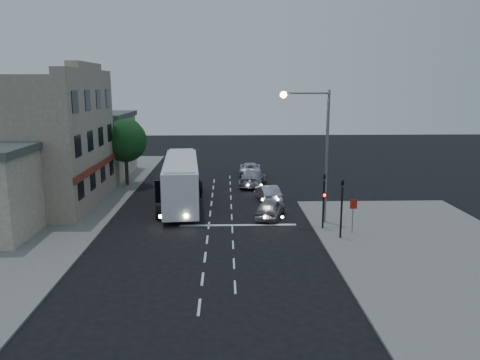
{
  "coord_description": "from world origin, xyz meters",
  "views": [
    {
      "loc": [
        1.2,
        -28.8,
        9.49
      ],
      "look_at": [
        2.28,
        6.71,
        2.2
      ],
      "focal_mm": 35.0,
      "sensor_mm": 36.0,
      "label": 1
    }
  ],
  "objects_px": {
    "car_suv": "(270,208)",
    "traffic_signal_side": "(342,202)",
    "regulatory_sign": "(353,210)",
    "tour_bus": "(181,180)",
    "car_sedan_c": "(250,169)",
    "traffic_signal_main": "(324,194)",
    "street_tree": "(125,139)",
    "streetlight": "(317,141)",
    "car_sedan_b": "(253,178)",
    "car_sedan_a": "(268,193)"
  },
  "relations": [
    {
      "from": "tour_bus",
      "to": "regulatory_sign",
      "type": "relative_size",
      "value": 5.61
    },
    {
      "from": "tour_bus",
      "to": "car_sedan_a",
      "type": "relative_size",
      "value": 3.01
    },
    {
      "from": "car_sedan_c",
      "to": "streetlight",
      "type": "xyz_separation_m",
      "value": [
        3.58,
        -17.9,
        5.07
      ]
    },
    {
      "from": "car_sedan_b",
      "to": "traffic_signal_main",
      "type": "bearing_deg",
      "value": 117.39
    },
    {
      "from": "car_sedan_a",
      "to": "street_tree",
      "type": "height_order",
      "value": "street_tree"
    },
    {
      "from": "tour_bus",
      "to": "street_tree",
      "type": "height_order",
      "value": "street_tree"
    },
    {
      "from": "car_sedan_c",
      "to": "traffic_signal_side",
      "type": "bearing_deg",
      "value": 104.23
    },
    {
      "from": "traffic_signal_main",
      "to": "street_tree",
      "type": "relative_size",
      "value": 0.66
    },
    {
      "from": "regulatory_sign",
      "to": "traffic_signal_side",
      "type": "bearing_deg",
      "value": -136.08
    },
    {
      "from": "car_sedan_a",
      "to": "car_suv",
      "type": "bearing_deg",
      "value": 78.31
    },
    {
      "from": "traffic_signal_main",
      "to": "streetlight",
      "type": "xyz_separation_m",
      "value": [
        -0.26,
        1.42,
        3.31
      ]
    },
    {
      "from": "car_sedan_c",
      "to": "street_tree",
      "type": "bearing_deg",
      "value": 25.17
    },
    {
      "from": "traffic_signal_main",
      "to": "traffic_signal_side",
      "type": "distance_m",
      "value": 2.1
    },
    {
      "from": "car_sedan_b",
      "to": "traffic_signal_side",
      "type": "bearing_deg",
      "value": 117.9
    },
    {
      "from": "car_sedan_b",
      "to": "street_tree",
      "type": "xyz_separation_m",
      "value": [
        -11.96,
        0.32,
        3.74
      ]
    },
    {
      "from": "tour_bus",
      "to": "car_sedan_a",
      "type": "distance_m",
      "value": 7.2
    },
    {
      "from": "tour_bus",
      "to": "traffic_signal_side",
      "type": "xyz_separation_m",
      "value": [
        10.68,
        -8.97,
        0.4
      ]
    },
    {
      "from": "car_sedan_b",
      "to": "traffic_signal_main",
      "type": "xyz_separation_m",
      "value": [
        3.85,
        -13.93,
        1.67
      ]
    },
    {
      "from": "tour_bus",
      "to": "traffic_signal_side",
      "type": "distance_m",
      "value": 13.95
    },
    {
      "from": "traffic_signal_side",
      "to": "street_tree",
      "type": "xyz_separation_m",
      "value": [
        -16.51,
        16.22,
        2.08
      ]
    },
    {
      "from": "regulatory_sign",
      "to": "car_sedan_b",
      "type": "bearing_deg",
      "value": 110.38
    },
    {
      "from": "street_tree",
      "to": "traffic_signal_side",
      "type": "bearing_deg",
      "value": -44.5
    },
    {
      "from": "car_sedan_c",
      "to": "traffic_signal_main",
      "type": "height_order",
      "value": "traffic_signal_main"
    },
    {
      "from": "tour_bus",
      "to": "car_sedan_c",
      "type": "height_order",
      "value": "tour_bus"
    },
    {
      "from": "car_suv",
      "to": "streetlight",
      "type": "distance_m",
      "value": 6.05
    },
    {
      "from": "tour_bus",
      "to": "car_sedan_a",
      "type": "xyz_separation_m",
      "value": [
        7.01,
        0.96,
        -1.35
      ]
    },
    {
      "from": "car_sedan_b",
      "to": "tour_bus",
      "type": "bearing_deg",
      "value": 60.45
    },
    {
      "from": "traffic_signal_side",
      "to": "streetlight",
      "type": "distance_m",
      "value": 4.84
    },
    {
      "from": "street_tree",
      "to": "tour_bus",
      "type": "bearing_deg",
      "value": -51.19
    },
    {
      "from": "traffic_signal_side",
      "to": "streetlight",
      "type": "bearing_deg",
      "value": 105.7
    },
    {
      "from": "car_sedan_c",
      "to": "traffic_signal_main",
      "type": "distance_m",
      "value": 19.77
    },
    {
      "from": "car_sedan_c",
      "to": "tour_bus",
      "type": "bearing_deg",
      "value": 65.72
    },
    {
      "from": "tour_bus",
      "to": "regulatory_sign",
      "type": "height_order",
      "value": "tour_bus"
    },
    {
      "from": "tour_bus",
      "to": "car_suv",
      "type": "bearing_deg",
      "value": -34.99
    },
    {
      "from": "traffic_signal_main",
      "to": "streetlight",
      "type": "distance_m",
      "value": 3.61
    },
    {
      "from": "tour_bus",
      "to": "regulatory_sign",
      "type": "bearing_deg",
      "value": -39.02
    },
    {
      "from": "tour_bus",
      "to": "regulatory_sign",
      "type": "xyz_separation_m",
      "value": [
        11.68,
        -8.01,
        -0.42
      ]
    },
    {
      "from": "car_suv",
      "to": "car_sedan_a",
      "type": "height_order",
      "value": "car_suv"
    },
    {
      "from": "traffic_signal_main",
      "to": "street_tree",
      "type": "height_order",
      "value": "street_tree"
    },
    {
      "from": "street_tree",
      "to": "streetlight",
      "type": "bearing_deg",
      "value": -39.51
    },
    {
      "from": "car_sedan_c",
      "to": "street_tree",
      "type": "relative_size",
      "value": 0.77
    },
    {
      "from": "car_sedan_b",
      "to": "streetlight",
      "type": "relative_size",
      "value": 0.58
    },
    {
      "from": "car_sedan_a",
      "to": "car_sedan_b",
      "type": "xyz_separation_m",
      "value": [
        -0.89,
        5.97,
        0.08
      ]
    },
    {
      "from": "tour_bus",
      "to": "car_sedan_b",
      "type": "height_order",
      "value": "tour_bus"
    },
    {
      "from": "traffic_signal_main",
      "to": "car_suv",
      "type": "bearing_deg",
      "value": 136.7
    },
    {
      "from": "car_sedan_b",
      "to": "traffic_signal_main",
      "type": "relative_size",
      "value": 1.27
    },
    {
      "from": "tour_bus",
      "to": "car_sedan_c",
      "type": "distance_m",
      "value": 13.83
    },
    {
      "from": "car_sedan_b",
      "to": "traffic_signal_side",
      "type": "distance_m",
      "value": 16.62
    },
    {
      "from": "car_sedan_c",
      "to": "traffic_signal_main",
      "type": "xyz_separation_m",
      "value": [
        3.83,
        -19.32,
        1.75
      ]
    },
    {
      "from": "car_suv",
      "to": "traffic_signal_side",
      "type": "xyz_separation_m",
      "value": [
        3.91,
        -5.0,
        1.73
      ]
    }
  ]
}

